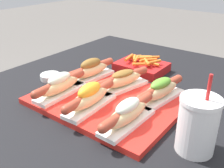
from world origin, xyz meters
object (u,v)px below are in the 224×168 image
Objects in this scene: hot_dog_1 at (90,97)px; hot_dog_2 at (128,113)px; hot_dog_3 at (91,70)px; hot_dog_5 at (160,90)px; hot_dog_0 at (60,85)px; sauce_bowl at (50,76)px; fries_basket at (142,66)px; serving_tray at (108,100)px; hot_dog_4 at (123,80)px; drink_cup at (197,125)px.

hot_dog_2 is (0.14, -0.01, -0.00)m from hot_dog_1.
hot_dog_5 is at bearing 0.84° from hot_dog_3.
hot_dog_1 reaches higher than hot_dog_5.
hot_dog_0 is 0.16m from hot_dog_3.
hot_dog_5 reaches higher than sauce_bowl.
hot_dog_3 is 0.17m from sauce_bowl.
hot_dog_3 is at bearing -112.50° from fries_basket.
serving_tray is at bearing -2.25° from sauce_bowl.
hot_dog_1 is 0.38m from fries_basket.
hot_dog_4 is (-0.00, 0.08, 0.04)m from serving_tray.
hot_dog_0 is 1.14× the size of drink_cup.
hot_dog_3 is at bearing 92.17° from hot_dog_0.
hot_dog_3 is 0.14m from hot_dog_4.
serving_tray is at bearing -79.60° from fries_basket.
hot_dog_1 reaches higher than sauce_bowl.
drink_cup reaches higher than sauce_bowl.
hot_dog_0 is 0.27m from hot_dog_2.
serving_tray is 0.17m from hot_dog_5.
hot_dog_3 reaches higher than fries_basket.
hot_dog_2 is 0.32m from hot_dog_3.
hot_dog_1 reaches higher than hot_dog_4.
hot_dog_4 is at bearing 91.22° from serving_tray.
sauce_bowl is 0.37m from fries_basket.
drink_cup is at bearing 2.37° from hot_dog_0.
serving_tray is 1.98× the size of hot_dog_3.
hot_dog_4 is at bearing -76.12° from fries_basket.
serving_tray is 2.02× the size of hot_dog_4.
fries_basket is (0.09, 0.21, -0.03)m from hot_dog_3.
hot_dog_2 reaches higher than fries_basket.
hot_dog_3 is (-0.27, 0.17, 0.00)m from hot_dog_2.
hot_dog_0 reaches higher than hot_dog_2.
sauce_bowl is at bearing -154.85° from hot_dog_3.
hot_dog_2 is at bearing -31.62° from hot_dog_3.
hot_dog_5 is 0.28m from fries_basket.
hot_dog_2 is at bearing -51.81° from hot_dog_4.
hot_dog_5 is at bearing -47.49° from fries_basket.
fries_basket is at bearing 50.09° from sauce_bowl.
hot_dog_0 is 0.44m from drink_cup.
hot_dog_2 is at bearing -63.96° from fries_basket.
serving_tray is at bearing 87.44° from hot_dog_1.
serving_tray is 0.17m from hot_dog_3.
drink_cup is (0.59, -0.07, 0.06)m from sauce_bowl.
serving_tray is 6.01× the size of sauce_bowl.
hot_dog_0 reaches higher than hot_dog_5.
hot_dog_3 is 1.13× the size of drink_cup.
hot_dog_4 is 1.14× the size of fries_basket.
fries_basket is (-0.05, 0.29, 0.01)m from serving_tray.
hot_dog_5 is (0.14, 0.08, 0.04)m from serving_tray.
hot_dog_5 is 1.13× the size of drink_cup.
hot_dog_3 is 0.23m from fries_basket.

